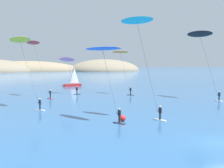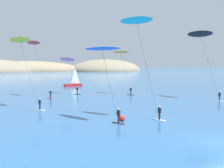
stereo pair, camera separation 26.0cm
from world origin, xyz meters
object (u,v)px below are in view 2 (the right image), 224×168
(sailboat_near, at_px, (72,84))
(kitesurfer_pink, at_px, (68,62))
(kitesurfer_red, at_px, (35,47))
(kitesurfer_black, at_px, (201,38))
(kitesurfer_orange, at_px, (122,56))
(kitesurfer_cyan, at_px, (138,30))
(marker_buoy, at_px, (122,118))
(kitesurfer_blue, at_px, (103,55))
(kitesurfer_yellow, at_px, (21,45))

(sailboat_near, height_order, kitesurfer_pink, kitesurfer_pink)
(kitesurfer_red, height_order, kitesurfer_black, kitesurfer_black)
(sailboat_near, bearing_deg, kitesurfer_pink, -99.75)
(sailboat_near, relative_size, kitesurfer_black, 0.48)
(kitesurfer_red, xyz_separation_m, kitesurfer_orange, (17.49, -0.71, -1.59))
(kitesurfer_cyan, bearing_deg, marker_buoy, -148.39)
(kitesurfer_red, distance_m, kitesurfer_blue, 27.20)
(sailboat_near, xyz_separation_m, kitesurfer_black, (19.59, -32.17, 10.53))
(kitesurfer_pink, xyz_separation_m, kitesurfer_black, (22.57, -14.85, 4.42))
(kitesurfer_red, distance_m, kitesurfer_black, 31.54)
(kitesurfer_orange, bearing_deg, marker_buoy, -106.95)
(kitesurfer_black, distance_m, kitesurfer_blue, 26.43)
(sailboat_near, bearing_deg, kitesurfer_black, -58.66)
(kitesurfer_pink, distance_m, kitesurfer_yellow, 18.65)
(kitesurfer_pink, height_order, kitesurfer_orange, kitesurfer_orange)
(kitesurfer_blue, relative_size, marker_buoy, 12.18)
(kitesurfer_pink, bearing_deg, kitesurfer_cyan, -79.65)
(kitesurfer_orange, distance_m, marker_buoy, 28.43)
(kitesurfer_orange, height_order, kitesurfer_yellow, kitesurfer_yellow)
(sailboat_near, distance_m, kitesurfer_blue, 47.26)
(kitesurfer_cyan, height_order, kitesurfer_orange, kitesurfer_cyan)
(kitesurfer_orange, height_order, marker_buoy, kitesurfer_orange)
(kitesurfer_yellow, bearing_deg, kitesurfer_black, 2.61)
(kitesurfer_blue, xyz_separation_m, kitesurfer_orange, (9.95, 25.34, 0.46))
(kitesurfer_red, xyz_separation_m, kitesurfer_blue, (7.54, -26.05, -2.05))
(kitesurfer_red, xyz_separation_m, kitesurfer_yellow, (-1.98, -12.95, -0.28))
(kitesurfer_yellow, bearing_deg, kitesurfer_pink, 61.79)
(kitesurfer_pink, relative_size, kitesurfer_orange, 0.86)
(kitesurfer_cyan, relative_size, kitesurfer_yellow, 1.15)
(kitesurfer_red, bearing_deg, kitesurfer_orange, -2.33)
(kitesurfer_cyan, distance_m, kitesurfer_black, 22.18)
(kitesurfer_cyan, distance_m, kitesurfer_pink, 29.40)
(kitesurfer_pink, height_order, kitesurfer_yellow, kitesurfer_yellow)
(kitesurfer_red, bearing_deg, sailboat_near, 64.76)
(sailboat_near, relative_size, kitesurfer_pink, 0.76)
(kitesurfer_black, xyz_separation_m, kitesurfer_yellow, (-31.30, -1.43, -1.82))
(kitesurfer_black, bearing_deg, kitesurfer_orange, 137.58)
(kitesurfer_yellow, bearing_deg, kitesurfer_cyan, -41.61)
(kitesurfer_cyan, distance_m, marker_buoy, 10.61)
(kitesurfer_orange, xyz_separation_m, kitesurfer_yellow, (-19.46, -12.24, 1.31))
(kitesurfer_orange, bearing_deg, kitesurfer_cyan, -102.57)
(kitesurfer_red, height_order, kitesurfer_orange, kitesurfer_red)
(kitesurfer_pink, bearing_deg, kitesurfer_orange, -20.60)
(sailboat_near, xyz_separation_m, kitesurfer_yellow, (-11.71, -33.59, 8.71))
(kitesurfer_blue, distance_m, marker_buoy, 7.54)
(kitesurfer_blue, distance_m, kitesurfer_orange, 27.23)
(kitesurfer_red, bearing_deg, kitesurfer_black, -21.46)
(kitesurfer_pink, xyz_separation_m, kitesurfer_red, (-6.75, -3.32, 2.88))
(sailboat_near, distance_m, kitesurfer_cyan, 47.11)
(sailboat_near, distance_m, kitesurfer_pink, 18.60)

